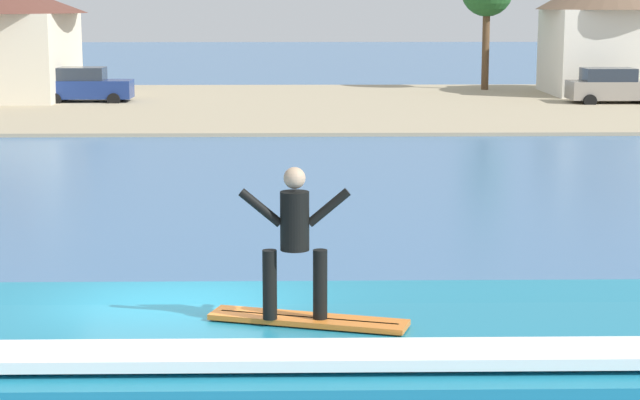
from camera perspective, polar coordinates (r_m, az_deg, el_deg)
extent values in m
cube|color=teal|center=(13.29, 0.50, -9.35)|extent=(9.18, 4.33, 1.41)
cube|color=teal|center=(12.53, 0.57, -6.80)|extent=(7.80, 1.95, 0.16)
cube|color=white|center=(11.69, 0.70, -7.85)|extent=(8.26, 0.78, 0.12)
cube|color=orange|center=(12.61, -0.60, -6.08)|extent=(2.27, 1.08, 0.06)
cube|color=black|center=(12.60, -0.61, -5.97)|extent=(1.98, 0.64, 0.01)
cylinder|color=black|center=(12.44, -2.56, -4.31)|extent=(0.16, 0.16, 0.78)
cylinder|color=black|center=(12.44, 0.01, -4.30)|extent=(0.16, 0.16, 0.78)
cylinder|color=black|center=(12.28, -1.29, -1.07)|extent=(0.32, 0.32, 0.65)
sphere|color=tan|center=(12.19, -1.30, 1.12)|extent=(0.24, 0.24, 0.24)
cylinder|color=black|center=(12.26, -3.03, -0.39)|extent=(0.49, 0.10, 0.43)
cylinder|color=black|center=(12.25, 0.44, -0.38)|extent=(0.49, 0.10, 0.43)
cube|color=tan|center=(55.55, -2.72, 4.83)|extent=(120.00, 25.14, 0.14)
cube|color=navy|center=(57.72, -11.71, 5.53)|extent=(4.46, 1.80, 0.90)
cube|color=#262D38|center=(57.72, -12.07, 6.28)|extent=(2.45, 1.62, 0.64)
cylinder|color=black|center=(58.44, -10.13, 5.19)|extent=(0.64, 0.22, 0.64)
cylinder|color=black|center=(56.57, -10.42, 5.03)|extent=(0.64, 0.22, 0.64)
cylinder|color=black|center=(58.96, -12.92, 5.14)|extent=(0.64, 0.22, 0.64)
cylinder|color=black|center=(57.11, -13.30, 4.97)|extent=(0.64, 0.22, 0.64)
cube|color=gray|center=(57.81, 14.70, 5.42)|extent=(4.51, 1.98, 0.90)
cube|color=#262D38|center=(57.66, 14.41, 6.18)|extent=(2.48, 1.79, 0.64)
cylinder|color=black|center=(59.25, 15.78, 5.03)|extent=(0.64, 0.22, 0.64)
cylinder|color=black|center=(58.47, 13.02, 5.09)|extent=(0.64, 0.22, 0.64)
cylinder|color=black|center=(56.46, 13.53, 4.90)|extent=(0.64, 0.22, 0.64)
cube|color=silver|center=(63.28, 14.50, 7.22)|extent=(6.59, 6.40, 4.68)
cylinder|color=brown|center=(64.86, 8.39, 7.56)|extent=(0.41, 0.41, 4.84)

